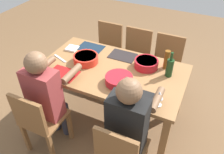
# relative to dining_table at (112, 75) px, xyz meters

# --- Properties ---
(ground_plane) EXTENTS (8.00, 8.00, 0.00)m
(ground_plane) POSITION_rel_dining_table_xyz_m (0.00, 0.00, -0.65)
(ground_plane) COLOR brown
(dining_table) EXTENTS (1.63, 0.93, 0.74)m
(dining_table) POSITION_rel_dining_table_xyz_m (0.00, 0.00, 0.00)
(dining_table) COLOR olive
(dining_table) RESTS_ON ground_plane
(chair_far_center) EXTENTS (0.40, 0.40, 0.85)m
(chair_far_center) POSITION_rel_dining_table_xyz_m (0.00, 0.79, -0.17)
(chair_far_center) COLOR brown
(chair_far_center) RESTS_ON ground_plane
(chair_near_right) EXTENTS (0.40, 0.40, 0.85)m
(chair_near_right) POSITION_rel_dining_table_xyz_m (0.45, -0.79, -0.17)
(chair_near_right) COLOR brown
(chair_near_right) RESTS_ON ground_plane
(diner_near_right) EXTENTS (0.41, 0.53, 1.20)m
(diner_near_right) POSITION_rel_dining_table_xyz_m (0.45, -0.60, 0.05)
(diner_near_right) COLOR #2D2D38
(diner_near_right) RESTS_ON ground_plane
(chair_far_right) EXTENTS (0.40, 0.40, 0.85)m
(chair_far_right) POSITION_rel_dining_table_xyz_m (0.45, 0.79, -0.17)
(chair_far_right) COLOR brown
(chair_far_right) RESTS_ON ground_plane
(chair_far_left) EXTENTS (0.40, 0.40, 0.85)m
(chair_far_left) POSITION_rel_dining_table_xyz_m (-0.45, 0.79, -0.17)
(chair_far_left) COLOR brown
(chair_far_left) RESTS_ON ground_plane
(chair_near_left) EXTENTS (0.40, 0.40, 0.85)m
(chair_near_left) POSITION_rel_dining_table_xyz_m (-0.45, -0.79, -0.17)
(chair_near_left) COLOR brown
(chair_near_left) RESTS_ON ground_plane
(diner_near_left) EXTENTS (0.41, 0.53, 1.20)m
(diner_near_left) POSITION_rel_dining_table_xyz_m (-0.45, -0.60, 0.05)
(diner_near_left) COLOR #2D2D38
(diner_near_left) RESTS_ON ground_plane
(serving_bowl_pasta) EXTENTS (0.27, 0.27, 0.09)m
(serving_bowl_pasta) POSITION_rel_dining_table_xyz_m (0.33, 0.20, 0.14)
(serving_bowl_pasta) COLOR #B21923
(serving_bowl_pasta) RESTS_ON dining_table
(serving_bowl_salad) EXTENTS (0.29, 0.29, 0.08)m
(serving_bowl_salad) POSITION_rel_dining_table_xyz_m (0.17, -0.19, 0.14)
(serving_bowl_salad) COLOR #B21923
(serving_bowl_salad) RESTS_ON dining_table
(serving_bowl_fruit) EXTENTS (0.29, 0.29, 0.09)m
(serving_bowl_fruit) POSITION_rel_dining_table_xyz_m (-0.34, -0.00, 0.14)
(serving_bowl_fruit) COLOR red
(serving_bowl_fruit) RESTS_ON dining_table
(wine_bottle) EXTENTS (0.08, 0.08, 0.29)m
(wine_bottle) POSITION_rel_dining_table_xyz_m (0.60, 0.15, 0.20)
(wine_bottle) COLOR #193819
(wine_bottle) RESTS_ON dining_table
(beer_bottle) EXTENTS (0.06, 0.06, 0.22)m
(beer_bottle) POSITION_rel_dining_table_xyz_m (0.53, 0.29, 0.20)
(beer_bottle) COLOR brown
(beer_bottle) RESTS_ON dining_table
(wine_glass) EXTENTS (0.08, 0.08, 0.17)m
(wine_glass) POSITION_rel_dining_table_xyz_m (0.63, -0.33, 0.20)
(wine_glass) COLOR silver
(wine_glass) RESTS_ON dining_table
(placemat_far_center) EXTENTS (0.32, 0.23, 0.01)m
(placemat_far_center) POSITION_rel_dining_table_xyz_m (0.00, 0.31, 0.09)
(placemat_far_center) COLOR black
(placemat_far_center) RESTS_ON dining_table
(placemat_near_right) EXTENTS (0.32, 0.23, 0.01)m
(placemat_near_right) POSITION_rel_dining_table_xyz_m (0.45, -0.31, 0.09)
(placemat_near_right) COLOR black
(placemat_near_right) RESTS_ON dining_table
(placemat_far_left) EXTENTS (0.32, 0.23, 0.01)m
(placemat_far_left) POSITION_rel_dining_table_xyz_m (-0.45, 0.31, 0.09)
(placemat_far_left) COLOR #142333
(placemat_far_left) RESTS_ON dining_table
(placemat_near_left) EXTENTS (0.32, 0.23, 0.01)m
(placemat_near_left) POSITION_rel_dining_table_xyz_m (-0.45, -0.31, 0.09)
(placemat_near_left) COLOR maroon
(placemat_near_left) RESTS_ON dining_table
(carving_knife) EXTENTS (0.22, 0.10, 0.01)m
(carving_knife) POSITION_rel_dining_table_xyz_m (-0.66, -0.07, 0.09)
(carving_knife) COLOR silver
(carving_knife) RESTS_ON dining_table
(napkin_stack) EXTENTS (0.15, 0.15, 0.02)m
(napkin_stack) POSITION_rel_dining_table_xyz_m (-0.65, 0.18, 0.10)
(napkin_stack) COLOR white
(napkin_stack) RESTS_ON dining_table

